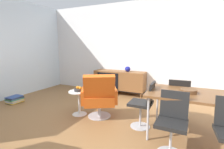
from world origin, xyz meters
name	(u,v)px	position (x,y,z in m)	size (l,w,h in m)	color
ground_plane	(96,129)	(0.00, 0.00, 0.00)	(8.32, 8.32, 0.00)	olive
wall_back	(139,49)	(0.00, 2.60, 1.40)	(6.80, 0.12, 2.80)	white
sideboard	(119,80)	(-0.51, 2.30, 0.44)	(1.60, 0.45, 0.72)	brown
vase_cobalt	(128,69)	(-0.25, 2.30, 0.80)	(0.17, 0.17, 0.16)	navy
dining_table	(201,97)	(1.65, 0.43, 0.70)	(1.60, 0.90, 0.74)	brown
wooden_bowl_on_table	(188,91)	(1.47, 0.42, 0.77)	(0.26, 0.26, 0.06)	brown
dining_chair_near_window	(144,103)	(0.76, 0.43, 0.47)	(0.43, 0.41, 0.86)	black
dining_chair_front_left	(172,120)	(1.30, -0.13, 0.47)	(0.41, 0.43, 0.86)	black
dining_chair_back_left	(179,98)	(1.30, 0.99, 0.47)	(0.42, 0.44, 0.86)	black
lounge_chair_red	(99,96)	(-0.18, 0.46, 0.47)	(0.89, 0.87, 0.95)	#D85919
side_table_round	(79,100)	(-0.67, 0.43, 0.32)	(0.44, 0.44, 0.52)	white
fruit_bowl	(79,89)	(-0.67, 0.43, 0.56)	(0.20, 0.20, 0.11)	#262628
magazine_stack	(15,99)	(-2.66, 0.32, 0.09)	(0.33, 0.40, 0.18)	#262626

